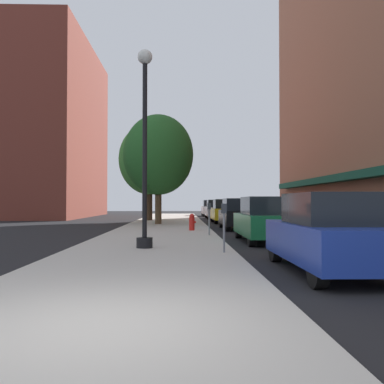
{
  "coord_description": "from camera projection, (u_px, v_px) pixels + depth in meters",
  "views": [
    {
      "loc": [
        0.9,
        -4.67,
        1.47
      ],
      "look_at": [
        1.64,
        23.76,
        2.15
      ],
      "focal_mm": 39.16,
      "sensor_mm": 36.0,
      "label": 1
    }
  ],
  "objects": [
    {
      "name": "parking_meter_far",
      "position": [
        224.0,
        221.0,
        11.22
      ],
      "size": [
        0.14,
        0.09,
        1.31
      ],
      "color": "slate",
      "rests_on": "sidewalk_slab"
    },
    {
      "name": "building_far_background",
      "position": [
        61.0,
        132.0,
        41.5
      ],
      "size": [
        6.8,
        18.0,
        16.95
      ],
      "color": "brown",
      "rests_on": "ground"
    },
    {
      "name": "car_yellow",
      "position": [
        225.0,
        211.0,
        29.35
      ],
      "size": [
        1.8,
        4.3,
        1.66
      ],
      "rotation": [
        0.0,
        0.0,
        -0.02
      ],
      "color": "black",
      "rests_on": "ground"
    },
    {
      "name": "parking_meter_near",
      "position": [
        209.0,
        215.0,
        17.09
      ],
      "size": [
        0.14,
        0.09,
        1.31
      ],
      "color": "slate",
      "rests_on": "sidewalk_slab"
    },
    {
      "name": "ground_plane",
      "position": [
        238.0,
        229.0,
        22.7
      ],
      "size": [
        90.0,
        90.0,
        0.0
      ],
      "primitive_type": "plane",
      "color": "black"
    },
    {
      "name": "lamppost",
      "position": [
        145.0,
        144.0,
        12.4
      ],
      "size": [
        0.48,
        0.48,
        5.9
      ],
      "color": "black",
      "rests_on": "sidewalk_slab"
    },
    {
      "name": "tree_mid",
      "position": [
        150.0,
        159.0,
        30.98
      ],
      "size": [
        4.57,
        4.57,
        7.15
      ],
      "color": "#422D1E",
      "rests_on": "sidewalk_slab"
    },
    {
      "name": "car_white",
      "position": [
        211.0,
        208.0,
        43.38
      ],
      "size": [
        1.8,
        4.3,
        1.66
      ],
      "rotation": [
        0.0,
        0.0,
        -0.01
      ],
      "color": "black",
      "rests_on": "ground"
    },
    {
      "name": "car_silver",
      "position": [
        216.0,
        209.0,
        36.69
      ],
      "size": [
        1.8,
        4.3,
        1.66
      ],
      "rotation": [
        0.0,
        0.0,
        0.0
      ],
      "color": "black",
      "rests_on": "ground"
    },
    {
      "name": "car_black",
      "position": [
        239.0,
        214.0,
        22.44
      ],
      "size": [
        1.8,
        4.3,
        1.66
      ],
      "rotation": [
        0.0,
        0.0,
        -0.04
      ],
      "color": "black",
      "rests_on": "ground"
    },
    {
      "name": "car_green",
      "position": [
        265.0,
        220.0,
        15.35
      ],
      "size": [
        1.8,
        4.3,
        1.66
      ],
      "rotation": [
        0.0,
        0.0,
        0.0
      ],
      "color": "black",
      "rests_on": "ground"
    },
    {
      "name": "fire_hydrant",
      "position": [
        192.0,
        222.0,
        19.89
      ],
      "size": [
        0.33,
        0.26,
        0.79
      ],
      "color": "red",
      "rests_on": "sidewalk_slab"
    },
    {
      "name": "sidewalk_slab",
      "position": [
        165.0,
        227.0,
        23.6
      ],
      "size": [
        4.8,
        50.0,
        0.12
      ],
      "primitive_type": "cube",
      "color": "#B7B2A8",
      "rests_on": "ground"
    },
    {
      "name": "tree_near",
      "position": [
        158.0,
        155.0,
        25.81
      ],
      "size": [
        4.32,
        4.32,
        6.75
      ],
      "color": "#4C3823",
      "rests_on": "sidewalk_slab"
    },
    {
      "name": "car_blue",
      "position": [
        330.0,
        234.0,
        8.69
      ],
      "size": [
        1.8,
        4.3,
        1.66
      ],
      "rotation": [
        0.0,
        0.0,
        -0.02
      ],
      "color": "black",
      "rests_on": "ground"
    }
  ]
}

